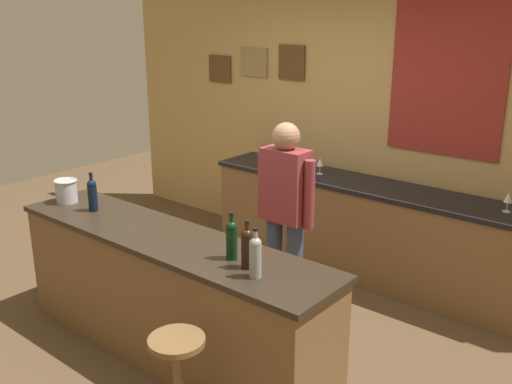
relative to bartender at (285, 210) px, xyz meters
name	(u,v)px	position (x,y,z in m)	size (l,w,h in m)	color
ground_plane	(209,330)	(-0.35, -0.51, -0.94)	(10.00, 10.00, 0.00)	brown
back_wall	(353,117)	(-0.33, 1.52, 0.48)	(6.00, 0.09, 2.80)	tan
bar_counter	(169,296)	(-0.35, -0.91, -0.47)	(2.68, 0.60, 0.92)	brown
side_counter	(363,229)	(0.05, 1.14, -0.48)	(3.15, 0.56, 0.90)	brown
bartender	(285,210)	(0.00, 0.00, 0.00)	(0.52, 0.21, 1.62)	#384766
bar_stool	(178,373)	(0.38, -1.49, -0.48)	(0.32, 0.32, 0.68)	brown
wine_bottle_a	(92,194)	(-1.16, -0.91, 0.12)	(0.07, 0.07, 0.31)	black
wine_bottle_b	(232,238)	(0.26, -0.90, 0.12)	(0.07, 0.07, 0.31)	black
wine_bottle_c	(247,247)	(0.42, -0.94, 0.12)	(0.07, 0.07, 0.31)	black
wine_bottle_d	(255,256)	(0.54, -1.00, 0.12)	(0.07, 0.07, 0.31)	#999E99
ice_bucket	(66,190)	(-1.50, -0.92, 0.08)	(0.19, 0.19, 0.19)	#B7BABF
wine_glass_a	(320,163)	(-0.44, 1.14, 0.07)	(0.07, 0.07, 0.16)	silver
wine_glass_b	(508,198)	(1.29, 1.16, 0.07)	(0.07, 0.07, 0.16)	silver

